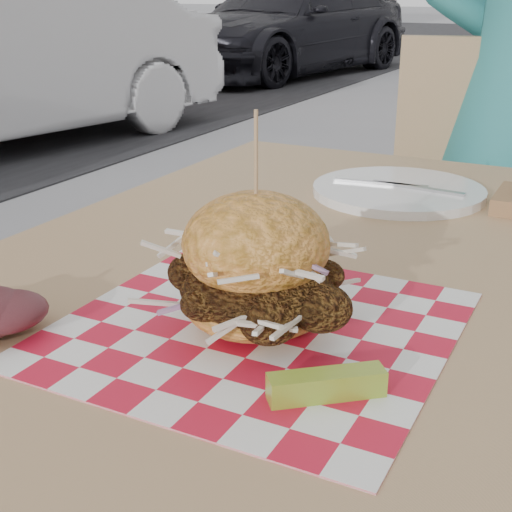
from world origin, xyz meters
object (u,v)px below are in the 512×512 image
object	(u,v)px
patio_table	(317,320)
sandwich	(256,271)
car_dark	(288,26)
patio_chair	(456,210)

from	to	relation	value
patio_table	sandwich	xyz separation A→B (m)	(0.01, -0.19, 0.14)
car_dark	patio_table	distance (m)	8.60
car_dark	patio_table	xyz separation A→B (m)	(3.62, -7.80, 0.08)
car_dark	patio_chair	xyz separation A→B (m)	(3.60, -6.84, -0.04)
patio_table	patio_chair	distance (m)	0.96
patio_table	patio_chair	size ratio (longest dim) A/B	1.26
car_dark	patio_table	bearing A→B (deg)	-54.26
patio_table	patio_chair	bearing A→B (deg)	91.52
car_dark	sandwich	bearing A→B (deg)	-54.71
car_dark	patio_table	size ratio (longest dim) A/B	3.38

